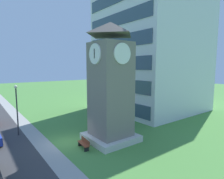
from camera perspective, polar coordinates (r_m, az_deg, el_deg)
ground_plane at (r=19.83m, az=-13.84°, el=-15.41°), size 160.00×160.00×0.00m
kerb_strip at (r=19.20m, az=-19.75°, el=-16.39°), size 120.00×1.60×0.01m
office_building at (r=33.70m, az=11.97°, el=10.42°), size 14.98×15.52×19.20m
clock_tower at (r=18.51m, az=-0.44°, el=0.20°), size 4.67×4.67×11.76m
park_bench at (r=18.03m, az=-8.60°, el=-16.04°), size 1.84×0.65×0.88m
street_lamp at (r=22.66m, az=-27.21°, el=-4.02°), size 0.36×0.36×5.55m
tree_by_building at (r=29.70m, az=2.80°, el=-0.36°), size 3.46×3.46×5.45m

